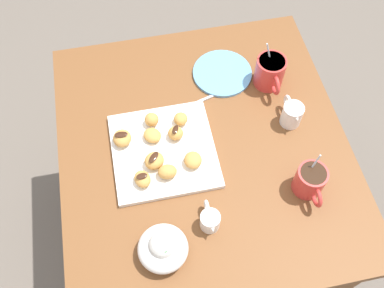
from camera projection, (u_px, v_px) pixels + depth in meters
name	position (u px, v px, depth m)	size (l,w,h in m)	color
ground_plane	(200.00, 228.00, 1.86)	(8.00, 8.00, 0.00)	#665B51
dining_table	(203.00, 167.00, 1.36)	(0.90, 0.83, 0.72)	brown
pastry_plate_square	(164.00, 152.00, 1.22)	(0.29, 0.29, 0.02)	white
coffee_mug_red_left	(270.00, 72.00, 1.30)	(0.13, 0.09, 0.15)	red
coffee_mug_red_right	(310.00, 180.00, 1.13)	(0.12, 0.08, 0.14)	red
cream_pitcher_white	(292.00, 114.00, 1.24)	(0.10, 0.06, 0.07)	white
ice_cream_bowl	(163.00, 248.00, 1.04)	(0.13, 0.13, 0.09)	white
chocolate_sauce_pitcher	(210.00, 220.00, 1.09)	(0.09, 0.05, 0.06)	white
saucer_sky_left	(222.00, 73.00, 1.36)	(0.19, 0.19, 0.01)	#66A8DB
loose_spoon_near_saucer	(210.00, 97.00, 1.32)	(0.06, 0.16, 0.01)	silver
beignet_0	(142.00, 179.00, 1.15)	(0.04, 0.05, 0.03)	#D19347
chocolate_drizzle_0	(142.00, 176.00, 1.13)	(0.03, 0.02, 0.01)	#381E11
beignet_1	(193.00, 160.00, 1.17)	(0.05, 0.05, 0.03)	#D19347
beignet_2	(152.00, 120.00, 1.24)	(0.04, 0.04, 0.04)	#D19347
beignet_3	(122.00, 138.00, 1.21)	(0.05, 0.06, 0.04)	#D19347
chocolate_drizzle_3	(121.00, 135.00, 1.19)	(0.04, 0.02, 0.01)	#381E11
beignet_4	(154.00, 161.00, 1.17)	(0.05, 0.05, 0.04)	#D19347
chocolate_drizzle_4	(154.00, 157.00, 1.15)	(0.04, 0.02, 0.01)	#381E11
beignet_5	(176.00, 133.00, 1.22)	(0.04, 0.04, 0.04)	#D19347
chocolate_drizzle_5	(175.00, 130.00, 1.20)	(0.03, 0.02, 0.01)	#381E11
beignet_6	(152.00, 135.00, 1.22)	(0.05, 0.05, 0.03)	#D19347
beignet_7	(181.00, 119.00, 1.24)	(0.04, 0.04, 0.03)	#D19347
beignet_8	(167.00, 172.00, 1.15)	(0.04, 0.05, 0.04)	#D19347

